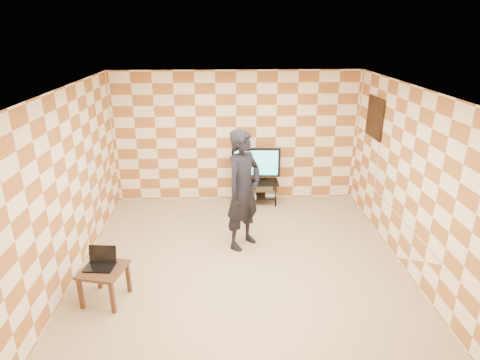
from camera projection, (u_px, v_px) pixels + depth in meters
name	position (u px, v px, depth m)	size (l,w,h in m)	color
floor	(242.00, 261.00, 6.38)	(5.00, 5.00, 0.00)	tan
wall_back	(236.00, 137.00, 8.22)	(5.00, 0.02, 2.70)	#F6E0BC
wall_front	(254.00, 285.00, 3.56)	(5.00, 0.02, 2.70)	#F6E0BC
wall_left	(69.00, 185.00, 5.79)	(0.02, 5.00, 2.70)	#F6E0BC
wall_right	(409.00, 180.00, 5.98)	(0.02, 5.00, 2.70)	#F6E0BC
ceiling	(242.00, 89.00, 5.40)	(5.00, 5.00, 0.02)	white
wall_art	(375.00, 118.00, 7.21)	(0.04, 0.72, 0.72)	black
tv_stand	(256.00, 187.00, 8.30)	(0.92, 0.41, 0.50)	black
tv	(256.00, 163.00, 8.10)	(0.98, 0.20, 0.71)	black
dvd_player	(245.00, 195.00, 8.31)	(0.45, 0.32, 0.07)	silver
game_console	(271.00, 194.00, 8.38)	(0.25, 0.18, 0.06)	silver
side_table	(104.00, 274.00, 5.33)	(0.65, 0.65, 0.50)	#362517
laptop	(101.00, 262.00, 5.34)	(0.40, 0.33, 0.25)	black
person	(243.00, 190.00, 6.49)	(0.73, 0.48, 2.01)	black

